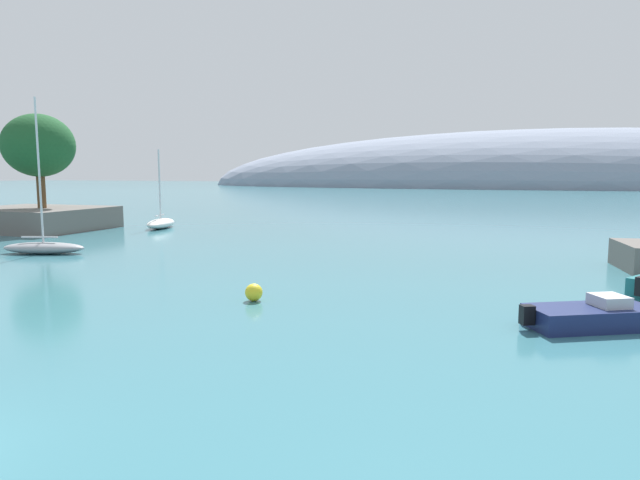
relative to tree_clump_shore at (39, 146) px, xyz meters
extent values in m
cube|color=#66605B|center=(-1.10, 0.10, -6.87)|extent=(12.35, 10.23, 2.10)
cylinder|color=brown|center=(0.00, 0.00, -4.27)|extent=(0.78, 0.78, 3.10)
ellipsoid|color=#1E5128|center=(0.00, 0.00, 0.03)|extent=(6.47, 6.47, 5.82)
ellipsoid|color=gray|center=(57.14, 182.65, -7.92)|extent=(275.09, 81.61, 42.66)
ellipsoid|color=gray|center=(12.19, -12.23, -7.52)|extent=(5.78, 3.14, 0.78)
cylinder|color=silver|center=(12.19, -12.23, -2.35)|extent=(0.13, 0.13, 9.57)
cube|color=silver|center=(11.95, -12.30, -6.78)|extent=(2.42, 0.78, 0.10)
ellipsoid|color=white|center=(9.53, 5.11, -7.45)|extent=(3.45, 5.88, 0.93)
cylinder|color=silver|center=(9.53, 5.11, -3.63)|extent=(0.16, 0.16, 6.72)
cube|color=silver|center=(9.59, 4.87, -6.64)|extent=(0.77, 2.43, 0.10)
cube|color=navy|center=(44.62, -20.28, -7.54)|extent=(4.77, 3.70, 0.74)
cube|color=black|center=(42.45, -21.40, -7.36)|extent=(0.56, 0.52, 0.67)
cube|color=#B2B7C1|center=(45.21, -19.98, -6.97)|extent=(1.46, 1.50, 0.40)
sphere|color=yellow|center=(31.57, -20.35, -7.54)|extent=(0.75, 0.75, 0.75)
camera|label=1|loc=(41.61, -41.44, -2.46)|focal=31.20mm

